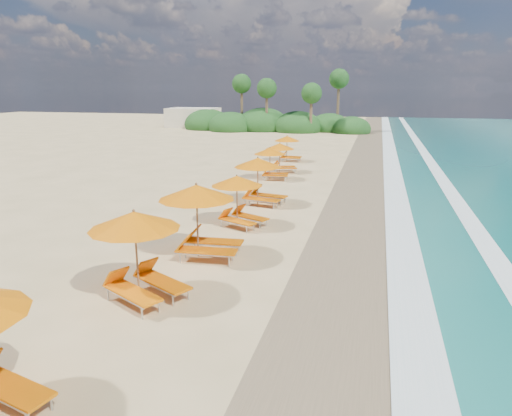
{
  "coord_description": "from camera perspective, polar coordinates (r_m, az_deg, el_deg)",
  "views": [
    {
      "loc": [
        4.34,
        -16.67,
        5.67
      ],
      "look_at": [
        0.0,
        0.0,
        1.2
      ],
      "focal_mm": 32.6,
      "sensor_mm": 36.0,
      "label": 1
    }
  ],
  "objects": [
    {
      "name": "surf_foam",
      "position": [
        17.76,
        21.5,
        -5.04
      ],
      "size": [
        4.0,
        160.0,
        0.01
      ],
      "color": "white",
      "rests_on": "ground"
    },
    {
      "name": "beach_building",
      "position": [
        69.96,
        -7.69,
        10.92
      ],
      "size": [
        7.0,
        5.0,
        2.8
      ],
      "primitive_type": "cube",
      "color": "beige",
      "rests_on": "ground"
    },
    {
      "name": "station_9",
      "position": [
        37.08,
        4.06,
        7.51
      ],
      "size": [
        2.21,
        2.04,
        2.05
      ],
      "rotation": [
        0.0,
        0.0,
        0.01
      ],
      "color": "olive",
      "rests_on": "ground"
    },
    {
      "name": "station_4",
      "position": [
        15.83,
        -6.54,
        -0.98
      ],
      "size": [
        2.94,
        2.75,
        2.61
      ],
      "rotation": [
        0.0,
        0.0,
        0.08
      ],
      "color": "olive",
      "rests_on": "ground"
    },
    {
      "name": "station_8",
      "position": [
        32.18,
        3.21,
        6.45
      ],
      "size": [
        2.61,
        2.55,
        2.05
      ],
      "rotation": [
        0.0,
        0.0,
        0.32
      ],
      "color": "olive",
      "rests_on": "ground"
    },
    {
      "name": "treeline",
      "position": [
        63.97,
        1.69,
        10.35
      ],
      "size": [
        25.8,
        8.8,
        9.74
      ],
      "color": "#163D14",
      "rests_on": "ground"
    },
    {
      "name": "wet_sand",
      "position": [
        17.61,
        12.74,
        -4.59
      ],
      "size": [
        4.0,
        160.0,
        0.01
      ],
      "primitive_type": "cube",
      "color": "#826E4E",
      "rests_on": "ground"
    },
    {
      "name": "station_7",
      "position": [
        29.5,
        2.03,
        5.74
      ],
      "size": [
        2.41,
        2.28,
        2.07
      ],
      "rotation": [
        0.0,
        0.0,
        0.13
      ],
      "color": "olive",
      "rests_on": "ground"
    },
    {
      "name": "station_5",
      "position": [
        19.39,
        -1.97,
        1.29
      ],
      "size": [
        2.88,
        2.86,
        2.19
      ],
      "rotation": [
        0.0,
        0.0,
        -0.43
      ],
      "color": "olive",
      "rests_on": "ground"
    },
    {
      "name": "station_3",
      "position": [
        13.02,
        -14.01,
        -4.99
      ],
      "size": [
        3.35,
        3.35,
        2.52
      ],
      "rotation": [
        0.0,
        0.0,
        -0.48
      ],
      "color": "olive",
      "rests_on": "ground"
    },
    {
      "name": "station_6",
      "position": [
        23.05,
        0.64,
        3.73
      ],
      "size": [
        2.89,
        2.76,
        2.4
      ],
      "rotation": [
        0.0,
        0.0,
        -0.19
      ],
      "color": "olive",
      "rests_on": "ground"
    },
    {
      "name": "ground",
      "position": [
        18.14,
        0.0,
        -3.67
      ],
      "size": [
        160.0,
        160.0,
        0.0
      ],
      "primitive_type": "plane",
      "color": "#D4B57D",
      "rests_on": "ground"
    }
  ]
}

